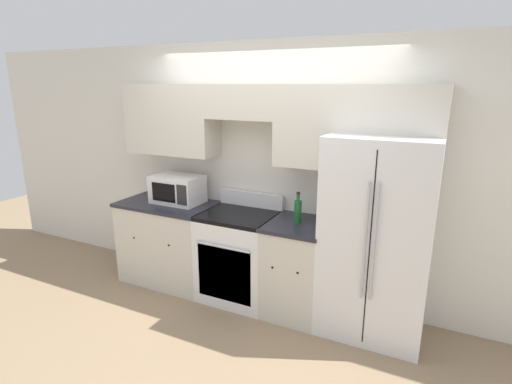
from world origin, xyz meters
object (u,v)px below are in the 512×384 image
at_px(refrigerator, 377,238).
at_px(bottle, 298,211).
at_px(microwave, 178,189).
at_px(oven_range, 239,256).

bearing_deg(refrigerator, bottle, -178.10).
bearing_deg(microwave, refrigerator, -0.72).
relative_size(oven_range, bottle, 3.61).
relative_size(microwave, bottle, 1.78).
relative_size(oven_range, refrigerator, 0.61).
distance_m(microwave, bottle, 1.42).
height_order(oven_range, microwave, microwave).
distance_m(oven_range, microwave, 0.99).
bearing_deg(refrigerator, oven_range, -178.72).
distance_m(refrigerator, microwave, 2.15).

